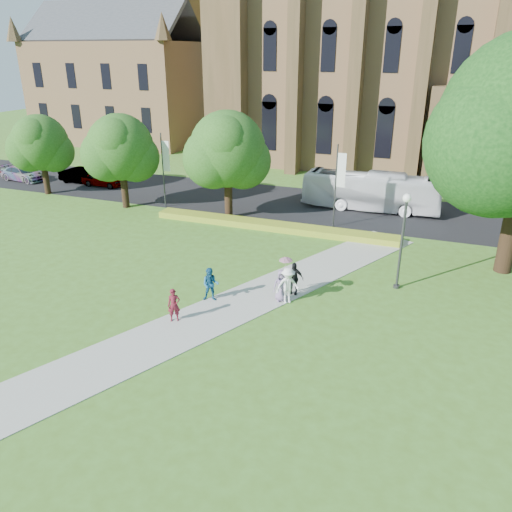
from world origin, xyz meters
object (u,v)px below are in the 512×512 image
at_px(tour_coach, 371,191).
at_px(car_2, 23,173).
at_px(streetlamp, 403,230).
at_px(car_0, 103,179).
at_px(pedestrian_0, 174,305).
at_px(car_1, 81,176).

xyz_separation_m(tour_coach, car_2, (-33.54, -2.44, -0.80)).
distance_m(streetlamp, tour_coach, 14.55).
bearing_deg(car_0, pedestrian_0, -135.32).
distance_m(car_2, pedestrian_0, 33.72).
bearing_deg(car_1, car_0, -90.34).
bearing_deg(car_0, streetlamp, -112.69).
xyz_separation_m(tour_coach, car_1, (-27.49, -1.24, -0.79)).
distance_m(tour_coach, pedestrian_0, 22.21).
bearing_deg(pedestrian_0, streetlamp, 7.13).
bearing_deg(tour_coach, car_2, 93.82).
relative_size(car_2, pedestrian_0, 2.99).
relative_size(tour_coach, pedestrian_0, 6.67).
xyz_separation_m(streetlamp, car_2, (-37.26, 11.51, -2.57)).
xyz_separation_m(tour_coach, car_0, (-24.82, -1.40, -0.81)).
bearing_deg(streetlamp, pedestrian_0, -141.45).
relative_size(streetlamp, car_2, 1.08).
bearing_deg(tour_coach, streetlamp, -165.41).
distance_m(car_0, car_1, 2.67).
height_order(car_0, car_2, car_2).
relative_size(streetlamp, car_1, 1.19).
relative_size(car_1, pedestrian_0, 2.70).
distance_m(streetlamp, car_2, 39.08).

